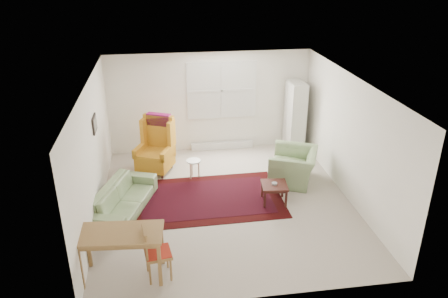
{
  "coord_description": "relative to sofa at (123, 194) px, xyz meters",
  "views": [
    {
      "loc": [
        -1.17,
        -7.6,
        4.61
      ],
      "look_at": [
        0.0,
        0.3,
        1.05
      ],
      "focal_mm": 35.0,
      "sensor_mm": 36.0,
      "label": 1
    }
  ],
  "objects": [
    {
      "name": "wingback_chair",
      "position": [
        0.62,
        1.65,
        0.27
      ],
      "size": [
        1.01,
        1.03,
        1.31
      ],
      "primitive_type": null,
      "rotation": [
        0.0,
        0.0,
        -0.42
      ],
      "color": "orange",
      "rests_on": "ground"
    },
    {
      "name": "room",
      "position": [
        2.05,
        0.26,
        0.87
      ],
      "size": [
        5.04,
        5.54,
        2.51
      ],
      "color": "#B8AB9D",
      "rests_on": "ground"
    },
    {
      "name": "stool",
      "position": [
        1.47,
        1.22,
        -0.17
      ],
      "size": [
        0.39,
        0.39,
        0.43
      ],
      "primitive_type": null,
      "rotation": [
        0.0,
        0.0,
        -0.24
      ],
      "color": "white",
      "rests_on": "ground"
    },
    {
      "name": "desk_chair",
      "position": [
        0.66,
        -2.01,
        0.07
      ],
      "size": [
        0.45,
        0.45,
        0.91
      ],
      "primitive_type": null,
      "rotation": [
        0.0,
        0.0,
        1.71
      ],
      "color": "olive",
      "rests_on": "ground"
    },
    {
      "name": "sofa",
      "position": [
        0.0,
        0.0,
        0.0
      ],
      "size": [
        1.32,
        2.04,
        0.77
      ],
      "primitive_type": "imported",
      "rotation": [
        0.0,
        0.0,
        1.24
      ],
      "color": "gray",
      "rests_on": "ground"
    },
    {
      "name": "armchair",
      "position": [
        3.63,
        0.74,
        0.05
      ],
      "size": [
        1.32,
        1.4,
        0.86
      ],
      "primitive_type": "imported",
      "rotation": [
        0.0,
        0.0,
        -1.97
      ],
      "color": "gray",
      "rests_on": "ground"
    },
    {
      "name": "cabinet",
      "position": [
        4.13,
        2.39,
        0.51
      ],
      "size": [
        0.4,
        0.73,
        1.79
      ],
      "primitive_type": null,
      "rotation": [
        0.0,
        0.0,
        0.03
      ],
      "color": "silver",
      "rests_on": "ground"
    },
    {
      "name": "desk",
      "position": [
        0.12,
        -1.92,
        0.02
      ],
      "size": [
        1.32,
        0.74,
        0.8
      ],
      "primitive_type": null,
      "rotation": [
        0.0,
        0.0,
        -0.08
      ],
      "color": "olive",
      "rests_on": "ground"
    },
    {
      "name": "coffee_table",
      "position": [
        2.98,
        -0.1,
        -0.18
      ],
      "size": [
        0.56,
        0.56,
        0.41
      ],
      "primitive_type": null,
      "rotation": [
        0.0,
        0.0,
        -0.11
      ],
      "color": "#3C1712",
      "rests_on": "ground"
    },
    {
      "name": "rug",
      "position": [
        1.65,
        0.23,
        -0.37
      ],
      "size": [
        3.1,
        2.02,
        0.03
      ],
      "primitive_type": null,
      "rotation": [
        0.0,
        0.0,
        0.01
      ],
      "color": "black",
      "rests_on": "ground"
    }
  ]
}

